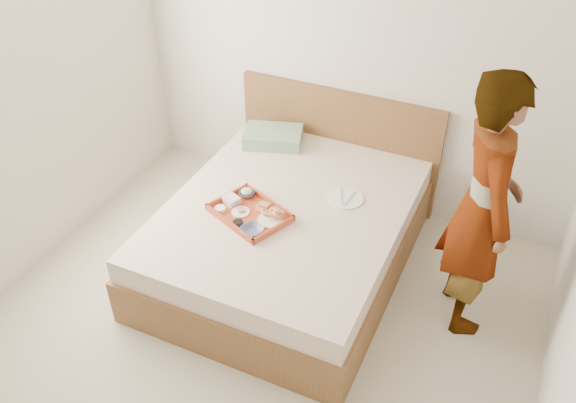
% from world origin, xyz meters
% --- Properties ---
extents(ground, '(3.50, 4.00, 0.01)m').
position_xyz_m(ground, '(0.00, 0.00, 0.00)').
color(ground, '#BEB6A0').
rests_on(ground, ground).
extents(wall_back, '(3.50, 0.01, 2.60)m').
position_xyz_m(wall_back, '(0.00, 2.00, 1.30)').
color(wall_back, silver).
rests_on(wall_back, ground).
extents(bed, '(1.65, 2.00, 0.53)m').
position_xyz_m(bed, '(-0.06, 1.00, 0.27)').
color(bed, brown).
rests_on(bed, ground).
extents(headboard, '(1.65, 0.06, 0.95)m').
position_xyz_m(headboard, '(-0.06, 1.97, 0.47)').
color(headboard, brown).
rests_on(headboard, ground).
extents(pillow, '(0.52, 0.43, 0.11)m').
position_xyz_m(pillow, '(-0.51, 1.70, 0.58)').
color(pillow, gray).
rests_on(pillow, bed).
extents(tray, '(0.61, 0.53, 0.05)m').
position_xyz_m(tray, '(-0.25, 0.80, 0.55)').
color(tray, '#C74E28').
rests_on(tray, bed).
extents(prawn_plate, '(0.23, 0.23, 0.01)m').
position_xyz_m(prawn_plate, '(-0.09, 0.79, 0.55)').
color(prawn_plate, white).
rests_on(prawn_plate, tray).
extents(navy_bowl_big, '(0.19, 0.19, 0.04)m').
position_xyz_m(navy_bowl_big, '(-0.15, 0.63, 0.56)').
color(navy_bowl_big, '#161E51').
rests_on(navy_bowl_big, tray).
extents(sauce_dish, '(0.10, 0.10, 0.03)m').
position_xyz_m(sauce_dish, '(-0.26, 0.66, 0.56)').
color(sauce_dish, black).
rests_on(sauce_dish, tray).
extents(meat_plate, '(0.16, 0.16, 0.01)m').
position_xyz_m(meat_plate, '(-0.31, 0.78, 0.55)').
color(meat_plate, white).
rests_on(meat_plate, tray).
extents(bread_plate, '(0.16, 0.16, 0.01)m').
position_xyz_m(bread_plate, '(-0.19, 0.90, 0.55)').
color(bread_plate, orange).
rests_on(bread_plate, tray).
extents(salad_bowl, '(0.15, 0.15, 0.03)m').
position_xyz_m(salad_bowl, '(-0.36, 0.97, 0.56)').
color(salad_bowl, '#161E51').
rests_on(salad_bowl, tray).
extents(plastic_tub, '(0.13, 0.12, 0.05)m').
position_xyz_m(plastic_tub, '(-0.42, 0.85, 0.57)').
color(plastic_tub, silver).
rests_on(plastic_tub, tray).
extents(cheese_round, '(0.10, 0.10, 0.03)m').
position_xyz_m(cheese_round, '(-0.45, 0.74, 0.56)').
color(cheese_round, white).
rests_on(cheese_round, tray).
extents(dinner_plate, '(0.27, 0.27, 0.01)m').
position_xyz_m(dinner_plate, '(0.27, 1.24, 0.54)').
color(dinner_plate, white).
rests_on(dinner_plate, bed).
extents(person, '(0.64, 0.75, 1.75)m').
position_xyz_m(person, '(1.18, 1.06, 0.88)').
color(person, white).
rests_on(person, ground).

